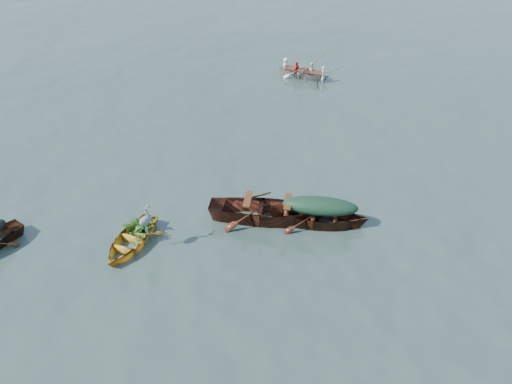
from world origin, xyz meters
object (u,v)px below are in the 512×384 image
yellow_dinghy (131,245)px  rowed_boat (304,78)px  heron (146,224)px  open_wooden_boat (267,220)px  green_tarp_boat (318,225)px

yellow_dinghy → rowed_boat: 14.64m
yellow_dinghy → heron: heron is taller
yellow_dinghy → open_wooden_boat: size_ratio=0.59×
yellow_dinghy → green_tarp_boat: bearing=29.3°
yellow_dinghy → green_tarp_boat: size_ratio=0.71×
green_tarp_boat → rowed_boat: (-7.02, 10.23, 0.00)m
rowed_boat → open_wooden_boat: bearing=-161.4°
rowed_boat → heron: bearing=-173.5°
rowed_boat → heron: heron is taller
rowed_boat → yellow_dinghy: bearing=-175.6°
open_wooden_boat → heron: (-1.86, -3.06, 0.84)m
yellow_dinghy → heron: 1.00m
yellow_dinghy → open_wooden_boat: 4.04m
open_wooden_boat → rowed_boat: size_ratio=1.32×
open_wooden_boat → rowed_boat: (-5.68, 10.97, 0.00)m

